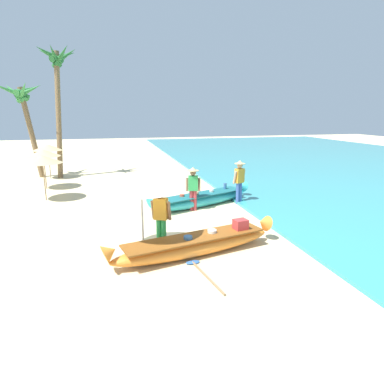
{
  "coord_description": "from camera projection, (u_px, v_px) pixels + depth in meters",
  "views": [
    {
      "loc": [
        -1.37,
        -9.06,
        3.66
      ],
      "look_at": [
        1.41,
        2.07,
        0.9
      ],
      "focal_mm": 31.19,
      "sensor_mm": 36.0,
      "label": 1
    }
  ],
  "objects": [
    {
      "name": "person_tourist_customer",
      "position": [
        161.0,
        215.0,
        9.04
      ],
      "size": [
        0.58,
        0.43,
        1.64
      ],
      "color": "green",
      "rests_on": "ground"
    },
    {
      "name": "person_vendor_assistant",
      "position": [
        239.0,
        179.0,
        13.42
      ],
      "size": [
        0.58,
        0.44,
        1.79
      ],
      "color": "#3D5BA8",
      "rests_on": "ground"
    },
    {
      "name": "palm_tree_tall_inland",
      "position": [
        58.0,
        73.0,
        17.89
      ],
      "size": [
        2.23,
        2.46,
        7.13
      ],
      "color": "brown",
      "rests_on": "ground"
    },
    {
      "name": "paddle",
      "position": [
        202.0,
        272.0,
        7.78
      ],
      "size": [
        0.49,
        1.77,
        0.05
      ],
      "color": "#8E6B47",
      "rests_on": "ground"
    },
    {
      "name": "boat_cyan_midground",
      "position": [
        202.0,
        199.0,
        13.28
      ],
      "size": [
        4.68,
        2.45,
        0.79
      ],
      "color": "#33B2BC",
      "rests_on": "ground"
    },
    {
      "name": "palm_tree_leaning_seaward",
      "position": [
        23.0,
        102.0,
        18.15
      ],
      "size": [
        2.53,
        2.84,
        5.32
      ],
      "color": "brown",
      "rests_on": "ground"
    },
    {
      "name": "ground_plane",
      "position": [
        162.0,
        241.0,
        9.72
      ],
      "size": [
        80.0,
        80.0,
        0.0
      ],
      "primitive_type": "plane",
      "color": "beige"
    },
    {
      "name": "parasol_row_2",
      "position": [
        48.0,
        147.0,
        18.45
      ],
      "size": [
        1.6,
        1.6,
        1.91
      ],
      "color": "#8E6B47",
      "rests_on": "ground"
    },
    {
      "name": "parasol_row_1",
      "position": [
        43.0,
        153.0,
        15.93
      ],
      "size": [
        1.6,
        1.6,
        1.91
      ],
      "color": "#8E6B47",
      "rests_on": "ground"
    },
    {
      "name": "boat_orange_foreground",
      "position": [
        196.0,
        244.0,
        8.72
      ],
      "size": [
        4.86,
        1.82,
        0.79
      ],
      "color": "orange",
      "rests_on": "ground"
    },
    {
      "name": "parasol_row_0",
      "position": [
        42.0,
        159.0,
        13.8
      ],
      "size": [
        1.6,
        1.6,
        1.91
      ],
      "color": "#8E6B47",
      "rests_on": "ground"
    },
    {
      "name": "patio_umbrella_large",
      "position": [
        141.0,
        182.0,
        8.41
      ],
      "size": [
        2.1,
        2.1,
        2.13
      ],
      "color": "#B7B7BC",
      "rests_on": "ground"
    },
    {
      "name": "person_vendor_hatted",
      "position": [
        193.0,
        186.0,
        12.51
      ],
      "size": [
        0.58,
        0.44,
        1.67
      ],
      "color": "#B2383D",
      "rests_on": "ground"
    }
  ]
}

